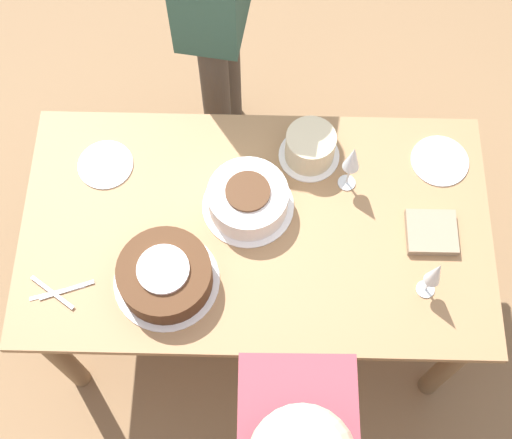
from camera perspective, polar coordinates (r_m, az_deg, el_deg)
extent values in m
plane|color=#8E6B47|center=(2.93, 0.00, -6.31)|extent=(12.00, 12.00, 0.00)
cube|color=#9E754C|center=(2.27, 0.00, -0.69)|extent=(1.49, 0.83, 0.03)
cylinder|color=brown|center=(2.60, -15.41, -10.51)|extent=(0.07, 0.07, 0.69)
cylinder|color=brown|center=(2.59, 15.16, -11.16)|extent=(0.07, 0.07, 0.69)
cylinder|color=brown|center=(2.83, -13.58, 2.94)|extent=(0.07, 0.07, 0.69)
cylinder|color=brown|center=(2.82, 13.94, 2.41)|extent=(0.07, 0.07, 0.69)
cylinder|color=white|center=(2.28, -0.63, 1.10)|extent=(0.29, 0.29, 0.01)
cylinder|color=white|center=(2.24, -0.65, 1.65)|extent=(0.25, 0.25, 0.09)
cylinder|color=#4C2D19|center=(2.19, -0.66, 2.27)|extent=(0.14, 0.14, 0.01)
cylinder|color=white|center=(2.20, -7.14, -4.89)|extent=(0.32, 0.32, 0.01)
cylinder|color=#4C2D19|center=(2.16, -7.29, -4.45)|extent=(0.28, 0.28, 0.09)
cylinder|color=white|center=(2.11, -7.45, -3.96)|extent=(0.16, 0.16, 0.01)
cylinder|color=white|center=(2.38, 4.26, 5.13)|extent=(0.20, 0.20, 0.01)
cylinder|color=beige|center=(2.32, 4.36, 5.86)|extent=(0.16, 0.16, 0.11)
cylinder|color=silver|center=(2.34, 7.25, 2.93)|extent=(0.06, 0.06, 0.00)
cylinder|color=silver|center=(2.29, 7.42, 3.59)|extent=(0.01, 0.01, 0.11)
cone|color=silver|center=(2.20, 7.75, 4.92)|extent=(0.05, 0.05, 0.11)
cylinder|color=silver|center=(2.24, 13.38, -5.46)|extent=(0.06, 0.06, 0.00)
cylinder|color=silver|center=(2.19, 13.63, -5.07)|extent=(0.01, 0.01, 0.08)
cone|color=silver|center=(2.10, 14.22, -4.14)|extent=(0.05, 0.05, 0.12)
cylinder|color=silver|center=(2.40, -11.95, 4.31)|extent=(0.18, 0.18, 0.01)
cylinder|color=silver|center=(2.44, 14.49, 4.56)|extent=(0.19, 0.19, 0.01)
cube|color=silver|center=(2.26, -15.60, -5.63)|extent=(0.17, 0.06, 0.00)
cube|color=silver|center=(2.25, -14.91, -5.47)|extent=(0.16, 0.07, 0.00)
cube|color=silver|center=(2.25, -15.98, -5.63)|extent=(0.15, 0.11, 0.00)
cube|color=gray|center=(2.30, 13.86, -1.00)|extent=(0.16, 0.15, 0.03)
cylinder|color=#4C4238|center=(2.99, -2.35, 12.76)|extent=(0.11, 0.11, 0.81)
cylinder|color=#4C4238|center=(2.87, -3.17, 9.30)|extent=(0.11, 0.11, 0.81)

